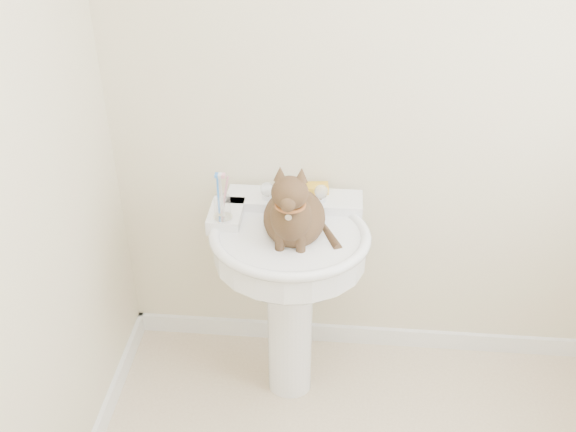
# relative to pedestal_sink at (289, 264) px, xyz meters

# --- Properties ---
(wall_back) EXTENTS (2.20, 0.00, 2.50)m
(wall_back) POSITION_rel_pedestal_sink_xyz_m (0.38, 0.29, 0.60)
(wall_back) COLOR beige
(wall_back) RESTS_ON ground
(baseboard_back) EXTENTS (2.20, 0.02, 0.09)m
(baseboard_back) POSITION_rel_pedestal_sink_xyz_m (0.38, 0.28, -0.61)
(baseboard_back) COLOR white
(baseboard_back) RESTS_ON floor
(pedestal_sink) EXTENTS (0.60, 0.59, 0.83)m
(pedestal_sink) POSITION_rel_pedestal_sink_xyz_m (0.00, 0.00, 0.00)
(pedestal_sink) COLOR white
(pedestal_sink) RESTS_ON floor
(faucet) EXTENTS (0.28, 0.12, 0.14)m
(faucet) POSITION_rel_pedestal_sink_xyz_m (0.00, 0.15, 0.22)
(faucet) COLOR silver
(faucet) RESTS_ON pedestal_sink
(soap_bar) EXTENTS (0.10, 0.07, 0.03)m
(soap_bar) POSITION_rel_pedestal_sink_xyz_m (0.09, 0.23, 0.19)
(soap_bar) COLOR gold
(soap_bar) RESTS_ON pedestal_sink
(toothbrush_cup) EXTENTS (0.07, 0.07, 0.18)m
(toothbrush_cup) POSITION_rel_pedestal_sink_xyz_m (-0.24, 0.02, 0.23)
(toothbrush_cup) COLOR silver
(toothbrush_cup) RESTS_ON pedestal_sink
(cat) EXTENTS (0.24, 0.31, 0.45)m
(cat) POSITION_rel_pedestal_sink_xyz_m (0.02, -0.02, 0.23)
(cat) COLOR #52321F
(cat) RESTS_ON pedestal_sink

